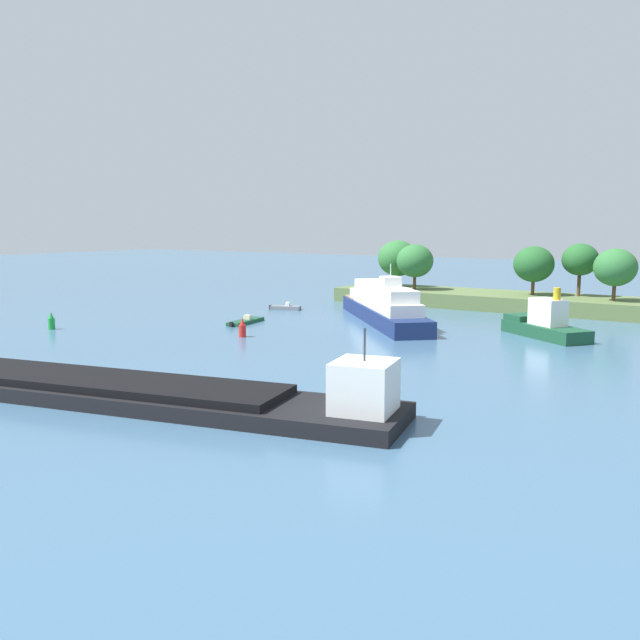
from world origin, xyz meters
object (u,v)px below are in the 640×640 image
(cargo_barge, at_px, (122,389))
(small_motorboat, at_px, (246,321))
(fishing_skiff, at_px, (286,308))
(channel_buoy_green, at_px, (51,322))
(tugboat, at_px, (544,324))
(channel_buoy_red, at_px, (242,329))
(white_riverboat, at_px, (383,306))

(cargo_barge, distance_m, small_motorboat, 34.25)
(cargo_barge, xyz_separation_m, small_motorboat, (-15.57, 30.50, -0.57))
(fishing_skiff, relative_size, channel_buoy_green, 2.20)
(fishing_skiff, bearing_deg, tugboat, -5.50)
(tugboat, xyz_separation_m, cargo_barge, (-15.05, -39.62, -0.50))
(tugboat, bearing_deg, cargo_barge, -110.80)
(small_motorboat, distance_m, channel_buoy_green, 20.61)
(tugboat, height_order, small_motorboat, tugboat)
(channel_buoy_green, bearing_deg, cargo_barge, -27.67)
(channel_buoy_red, relative_size, channel_buoy_green, 1.00)
(small_motorboat, xyz_separation_m, channel_buoy_green, (-14.29, -14.84, 0.59))
(tugboat, relative_size, small_motorboat, 1.62)
(tugboat, distance_m, white_riverboat, 18.35)
(channel_buoy_red, bearing_deg, cargo_barge, -67.09)
(channel_buoy_red, bearing_deg, fishing_skiff, 115.47)
(tugboat, height_order, fishing_skiff, tugboat)
(tugboat, xyz_separation_m, small_motorboat, (-30.62, -9.12, -1.07))
(channel_buoy_red, xyz_separation_m, channel_buoy_green, (-20.10, -7.44, 0.00))
(small_motorboat, bearing_deg, tugboat, 16.59)
(channel_buoy_red, bearing_deg, channel_buoy_green, -159.67)
(fishing_skiff, height_order, channel_buoy_green, channel_buoy_green)
(cargo_barge, distance_m, channel_buoy_green, 33.71)
(tugboat, relative_size, channel_buoy_red, 5.25)
(small_motorboat, height_order, channel_buoy_red, channel_buoy_red)
(channel_buoy_red, bearing_deg, white_riverboat, 69.22)
(cargo_barge, relative_size, small_motorboat, 6.26)
(tugboat, height_order, channel_buoy_green, tugboat)
(tugboat, bearing_deg, channel_buoy_green, -151.91)
(tugboat, xyz_separation_m, fishing_skiff, (-34.25, 3.30, -1.01))
(cargo_barge, distance_m, fishing_skiff, 47.02)
(white_riverboat, relative_size, channel_buoy_green, 11.38)
(channel_buoy_red, distance_m, channel_buoy_green, 21.43)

